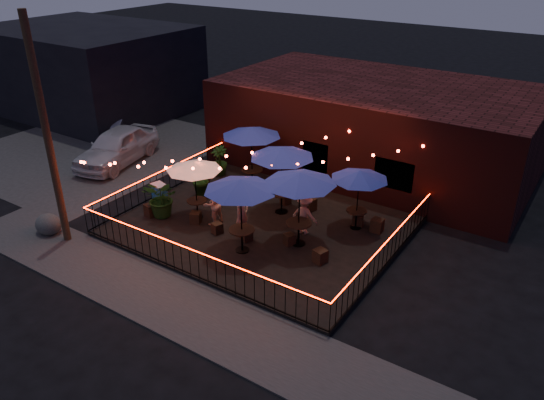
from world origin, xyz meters
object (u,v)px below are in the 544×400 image
at_px(utility_pole, 47,136).
at_px(cafe_table_0, 194,167).
at_px(boulder, 48,224).
at_px(cafe_table_1, 251,132).
at_px(cafe_table_2, 240,186).
at_px(cooler, 160,193).
at_px(cafe_table_5, 359,176).
at_px(cafe_table_3, 282,153).
at_px(cafe_table_4, 300,179).

xyz_separation_m(utility_pole, cafe_table_0, (2.97, 3.76, -1.73)).
xyz_separation_m(utility_pole, boulder, (-0.97, -0.05, -3.63)).
bearing_deg(cafe_table_1, cafe_table_2, -58.48).
bearing_deg(cooler, cafe_table_1, 70.89).
xyz_separation_m(cafe_table_0, cooler, (-2.07, 0.09, -1.70)).
height_order(utility_pole, cafe_table_1, utility_pole).
height_order(cafe_table_2, cooler, cafe_table_2).
bearing_deg(cafe_table_2, cafe_table_5, 54.61).
xyz_separation_m(cafe_table_1, boulder, (-4.15, -7.18, -2.28)).
height_order(cafe_table_0, cafe_table_2, cafe_table_2).
bearing_deg(cooler, cafe_table_3, 39.89).
xyz_separation_m(cafe_table_3, boulder, (-6.43, -5.95, -2.26)).
relative_size(cooler, boulder, 0.87).
distance_m(cafe_table_3, cooler, 5.41).
bearing_deg(cafe_table_1, boulder, -120.02).
relative_size(cafe_table_0, cafe_table_5, 1.04).
relative_size(cafe_table_1, cooler, 3.77).
bearing_deg(cafe_table_0, cafe_table_3, 40.82).
relative_size(cafe_table_2, cafe_table_5, 1.20).
bearing_deg(cafe_table_5, cafe_table_1, 171.85).
relative_size(cafe_table_0, cafe_table_2, 0.87).
xyz_separation_m(cafe_table_4, cooler, (-6.35, -0.35, -2.09)).
bearing_deg(cafe_table_1, cafe_table_5, -8.15).
height_order(utility_pole, cafe_table_4, utility_pole).
distance_m(utility_pole, cafe_table_4, 8.49).
height_order(cafe_table_1, boulder, cafe_table_1).
height_order(utility_pole, cooler, utility_pole).
distance_m(cafe_table_0, boulder, 5.80).
height_order(cafe_table_0, cafe_table_3, cafe_table_3).
height_order(cafe_table_1, cafe_table_3, cafe_table_1).
bearing_deg(cafe_table_3, cafe_table_4, -43.47).
relative_size(cafe_table_4, cafe_table_5, 1.39).
height_order(cafe_table_0, cafe_table_4, cafe_table_4).
bearing_deg(cooler, cafe_table_0, 13.14).
bearing_deg(cafe_table_2, cafe_table_3, 97.30).
bearing_deg(utility_pole, cafe_table_5, 37.10).
bearing_deg(cafe_table_3, cafe_table_2, -82.70).
xyz_separation_m(cafe_table_0, cafe_table_5, (5.46, 2.62, 0.00)).
height_order(cafe_table_5, boulder, cafe_table_5).
distance_m(cafe_table_5, boulder, 11.55).
bearing_deg(cafe_table_1, cafe_table_3, -28.26).
bearing_deg(cafe_table_5, cafe_table_2, -125.39).
bearing_deg(cooler, utility_pole, -87.55).
height_order(cafe_table_4, cafe_table_5, cafe_table_4).
bearing_deg(cafe_table_1, cafe_table_0, -93.43).
bearing_deg(cafe_table_3, cafe_table_0, -139.18).
distance_m(cafe_table_1, cafe_table_2, 5.14).
relative_size(utility_pole, cafe_table_5, 3.44).
bearing_deg(boulder, cooler, 64.32).
distance_m(cafe_table_0, cafe_table_1, 3.40).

